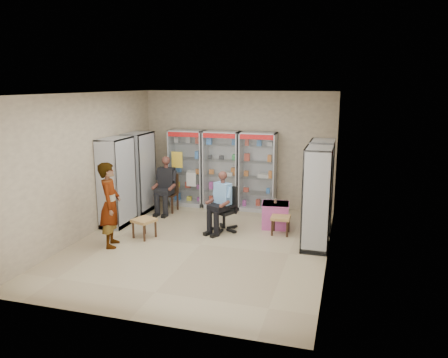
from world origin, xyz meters
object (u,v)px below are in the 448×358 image
(cabinet_left_far, at_px, (139,173))
(woven_stool_a, at_px, (280,225))
(cabinet_back_left, at_px, (187,168))
(cabinet_right_near, at_px, (317,198))
(office_chair, at_px, (224,209))
(cabinet_back_right, at_px, (258,172))
(woven_stool_b, at_px, (144,228))
(cabinet_left_near, at_px, (117,182))
(standing_man, at_px, (110,205))
(cabinet_right_far, at_px, (321,186))
(pink_trunk, at_px, (275,215))
(wooden_chair, at_px, (168,193))
(cabinet_back_mid, at_px, (222,170))
(seated_shopkeeper, at_px, (223,203))

(cabinet_left_far, xyz_separation_m, woven_stool_a, (3.68, -0.72, -0.80))
(cabinet_back_left, distance_m, cabinet_right_near, 4.18)
(cabinet_left_far, distance_m, office_chair, 2.64)
(cabinet_back_right, bearing_deg, woven_stool_b, -124.89)
(cabinet_left_near, xyz_separation_m, standing_man, (0.55, -1.24, -0.15))
(cabinet_right_far, distance_m, cabinet_left_near, 4.55)
(pink_trunk, xyz_separation_m, woven_stool_a, (0.18, -0.42, -0.08))
(cabinet_left_near, bearing_deg, cabinet_back_left, 155.39)
(cabinet_left_near, relative_size, wooden_chair, 2.13)
(cabinet_left_far, bearing_deg, wooden_chair, 106.39)
(cabinet_back_right, relative_size, office_chair, 2.01)
(woven_stool_a, distance_m, standing_man, 3.59)
(cabinet_right_near, height_order, wooden_chair, cabinet_right_near)
(pink_trunk, height_order, woven_stool_b, pink_trunk)
(cabinet_left_far, distance_m, wooden_chair, 0.89)
(wooden_chair, distance_m, office_chair, 2.05)
(cabinet_back_right, distance_m, cabinet_left_far, 2.98)
(cabinet_back_left, height_order, cabinet_back_mid, same)
(seated_shopkeeper, distance_m, standing_man, 2.40)
(cabinet_right_near, xyz_separation_m, pink_trunk, (-0.96, 1.00, -0.72))
(seated_shopkeeper, distance_m, woven_stool_a, 1.32)
(cabinet_back_mid, bearing_deg, woven_stool_b, -108.86)
(cabinet_right_far, height_order, office_chair, cabinet_right_far)
(cabinet_back_left, xyz_separation_m, pink_trunk, (2.57, -1.23, -0.72))
(cabinet_left_near, bearing_deg, office_chair, 96.10)
(wooden_chair, height_order, pink_trunk, wooden_chair)
(standing_man, bearing_deg, cabinet_left_far, -6.88)
(cabinet_right_far, bearing_deg, cabinet_left_far, 87.43)
(cabinet_back_right, bearing_deg, cabinet_right_far, -34.73)
(cabinet_back_mid, xyz_separation_m, standing_man, (-1.33, -3.27, -0.15))
(cabinet_back_left, relative_size, woven_stool_b, 4.87)
(cabinet_left_near, xyz_separation_m, woven_stool_a, (3.68, 0.38, -0.80))
(cabinet_back_mid, height_order, woven_stool_b, cabinet_back_mid)
(cabinet_right_far, bearing_deg, cabinet_left_near, 101.41)
(cabinet_back_left, distance_m, cabinet_right_far, 3.71)
(cabinet_back_left, height_order, woven_stool_b, cabinet_back_left)
(cabinet_left_far, height_order, woven_stool_a, cabinet_left_far)
(cabinet_right_near, height_order, cabinet_left_far, same)
(pink_trunk, bearing_deg, cabinet_right_near, -46.27)
(pink_trunk, bearing_deg, cabinet_back_mid, 142.87)
(cabinet_left_near, bearing_deg, cabinet_back_mid, 137.20)
(cabinet_back_left, distance_m, woven_stool_b, 2.79)
(cabinet_back_mid, bearing_deg, cabinet_back_left, 180.00)
(cabinet_left_far, bearing_deg, standing_man, 13.27)
(cabinet_right_near, distance_m, cabinet_left_near, 4.46)
(cabinet_left_far, relative_size, woven_stool_a, 5.01)
(cabinet_right_near, xyz_separation_m, woven_stool_a, (-0.78, 0.58, -0.80))
(cabinet_right_far, height_order, cabinet_left_near, same)
(wooden_chair, bearing_deg, cabinet_left_far, -163.61)
(cabinet_back_left, height_order, cabinet_right_near, same)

